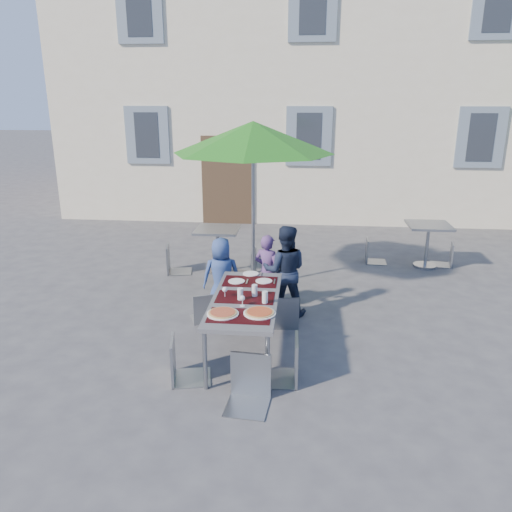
# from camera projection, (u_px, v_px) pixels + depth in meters

# --- Properties ---
(ground) EXTENTS (90.00, 90.00, 0.00)m
(ground) POSITION_uv_depth(u_px,v_px,m) (304.00, 385.00, 5.58)
(ground) COLOR #404042
(ground) RESTS_ON ground
(building) EXTENTS (13.60, 8.20, 11.10)m
(building) POSITION_uv_depth(u_px,v_px,m) (311.00, 37.00, 15.03)
(building) COLOR beige
(building) RESTS_ON ground
(dining_table) EXTENTS (0.80, 1.85, 0.76)m
(dining_table) POSITION_uv_depth(u_px,v_px,m) (245.00, 302.00, 6.10)
(dining_table) COLOR #3F4044
(dining_table) RESTS_ON ground
(pizza_near_left) EXTENTS (0.36, 0.36, 0.03)m
(pizza_near_left) POSITION_uv_depth(u_px,v_px,m) (223.00, 313.00, 5.60)
(pizza_near_left) COLOR white
(pizza_near_left) RESTS_ON dining_table
(pizza_near_right) EXTENTS (0.37, 0.37, 0.03)m
(pizza_near_right) POSITION_uv_depth(u_px,v_px,m) (260.00, 313.00, 5.61)
(pizza_near_right) COLOR white
(pizza_near_right) RESTS_ON dining_table
(glassware) EXTENTS (0.57, 0.38, 0.15)m
(glassware) POSITION_uv_depth(u_px,v_px,m) (249.00, 294.00, 5.98)
(glassware) COLOR silver
(glassware) RESTS_ON dining_table
(place_settings) EXTENTS (0.62, 0.53, 0.01)m
(place_settings) POSITION_uv_depth(u_px,v_px,m) (251.00, 279.00, 6.69)
(place_settings) COLOR white
(place_settings) RESTS_ON dining_table
(child_0) EXTENTS (0.62, 0.46, 1.15)m
(child_0) POSITION_uv_depth(u_px,v_px,m) (222.00, 276.00, 7.33)
(child_0) COLOR navy
(child_0) RESTS_ON ground
(child_1) EXTENTS (0.50, 0.42, 1.16)m
(child_1) POSITION_uv_depth(u_px,v_px,m) (267.00, 272.00, 7.50)
(child_1) COLOR #583974
(child_1) RESTS_ON ground
(child_2) EXTENTS (0.66, 0.39, 1.35)m
(child_2) POSITION_uv_depth(u_px,v_px,m) (285.00, 271.00, 7.26)
(child_2) COLOR #182136
(child_2) RESTS_ON ground
(chair_0) EXTENTS (0.48, 0.48, 0.84)m
(chair_0) POSITION_uv_depth(u_px,v_px,m) (205.00, 290.00, 7.04)
(chair_0) COLOR gray
(chair_0) RESTS_ON ground
(chair_1) EXTENTS (0.50, 0.50, 0.88)m
(chair_1) POSITION_uv_depth(u_px,v_px,m) (262.00, 286.00, 7.12)
(chair_1) COLOR gray
(chair_1) RESTS_ON ground
(chair_2) EXTENTS (0.45, 0.46, 0.89)m
(chair_2) POSITION_uv_depth(u_px,v_px,m) (284.00, 292.00, 6.87)
(chair_2) COLOR gray
(chair_2) RESTS_ON ground
(chair_3) EXTENTS (0.51, 0.50, 0.96)m
(chair_3) POSITION_uv_depth(u_px,v_px,m) (181.00, 334.00, 5.54)
(chair_3) COLOR #93989E
(chair_3) RESTS_ON ground
(chair_4) EXTENTS (0.46, 0.45, 0.99)m
(chair_4) POSITION_uv_depth(u_px,v_px,m) (288.00, 334.00, 5.52)
(chair_4) COLOR gray
(chair_4) RESTS_ON ground
(chair_5) EXTENTS (0.47, 0.48, 0.99)m
(chair_5) POSITION_uv_depth(u_px,v_px,m) (249.00, 353.00, 5.11)
(chair_5) COLOR gray
(chair_5) RESTS_ON ground
(patio_umbrella) EXTENTS (2.57, 2.57, 2.74)m
(patio_umbrella) POSITION_uv_depth(u_px,v_px,m) (253.00, 139.00, 7.79)
(patio_umbrella) COLOR #9FA2A7
(patio_umbrella) RESTS_ON ground
(cafe_table_0) EXTENTS (0.77, 0.77, 0.83)m
(cafe_table_0) POSITION_uv_depth(u_px,v_px,m) (218.00, 241.00, 9.06)
(cafe_table_0) COLOR #9FA2A7
(cafe_table_0) RESTS_ON ground
(bg_chair_l_0) EXTENTS (0.50, 0.50, 0.96)m
(bg_chair_l_0) POSITION_uv_depth(u_px,v_px,m) (173.00, 243.00, 9.06)
(bg_chair_l_0) COLOR gray
(bg_chair_l_0) RESTS_ON ground
(bg_chair_r_0) EXTENTS (0.44, 0.43, 0.90)m
(bg_chair_r_0) POSITION_uv_depth(u_px,v_px,m) (248.00, 247.00, 8.93)
(bg_chair_r_0) COLOR gray
(bg_chair_r_0) RESTS_ON ground
(cafe_table_1) EXTENTS (0.78, 0.78, 0.83)m
(cafe_table_1) POSITION_uv_depth(u_px,v_px,m) (428.00, 236.00, 9.35)
(cafe_table_1) COLOR #9FA2A7
(cafe_table_1) RESTS_ON ground
(bg_chair_l_1) EXTENTS (0.41, 0.41, 0.88)m
(bg_chair_l_1) POSITION_uv_depth(u_px,v_px,m) (373.00, 237.00, 9.65)
(bg_chair_l_1) COLOR gray
(bg_chair_l_1) RESTS_ON ground
(bg_chair_r_1) EXTENTS (0.45, 0.44, 0.85)m
(bg_chair_r_1) POSITION_uv_depth(u_px,v_px,m) (448.00, 241.00, 9.45)
(bg_chair_r_1) COLOR gray
(bg_chair_r_1) RESTS_ON ground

